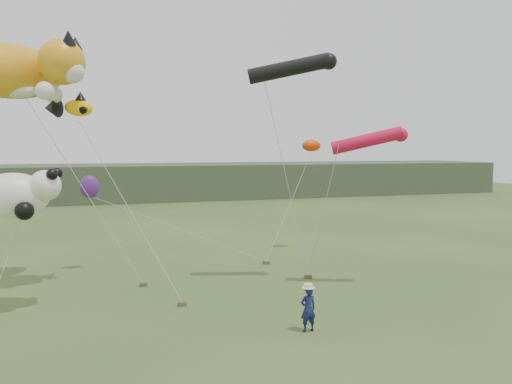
% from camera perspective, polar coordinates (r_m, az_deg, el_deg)
% --- Properties ---
extents(ground, '(120.00, 120.00, 0.00)m').
position_cam_1_polar(ground, '(17.04, 0.22, -15.62)').
color(ground, '#385123').
rests_on(ground, ground).
extents(headland, '(90.00, 13.00, 4.00)m').
position_cam_1_polar(headland, '(60.07, -15.45, 1.03)').
color(headland, '#2D3D28').
rests_on(headland, ground).
extents(festival_attendant, '(0.57, 0.39, 1.50)m').
position_cam_1_polar(festival_attendant, '(16.87, 5.98, -13.16)').
color(festival_attendant, '#131C49').
rests_on(festival_attendant, ground).
extents(sandbag_anchors, '(13.19, 6.08, 0.16)m').
position_cam_1_polar(sandbag_anchors, '(21.85, -7.48, -10.74)').
color(sandbag_anchors, brown).
rests_on(sandbag_anchors, ground).
extents(cat_kite, '(6.71, 5.15, 2.86)m').
position_cam_1_polar(cat_kite, '(23.37, -25.21, 12.51)').
color(cat_kite, orange).
rests_on(cat_kite, ground).
extents(fish_kite, '(2.35, 1.53, 1.12)m').
position_cam_1_polar(fish_kite, '(23.08, -20.63, 9.04)').
color(fish_kite, yellow).
rests_on(fish_kite, ground).
extents(tube_kites, '(6.42, 3.26, 4.41)m').
position_cam_1_polar(tube_kites, '(22.00, 7.81, 11.08)').
color(tube_kites, black).
rests_on(tube_kites, ground).
extents(panda_kite, '(3.00, 1.94, 1.86)m').
position_cam_1_polar(panda_kite, '(20.12, -25.54, -0.29)').
color(panda_kite, white).
rests_on(panda_kite, ground).
extents(misc_kites, '(13.34, 2.21, 2.90)m').
position_cam_1_polar(misc_kites, '(26.58, -6.25, 2.97)').
color(misc_kites, red).
rests_on(misc_kites, ground).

